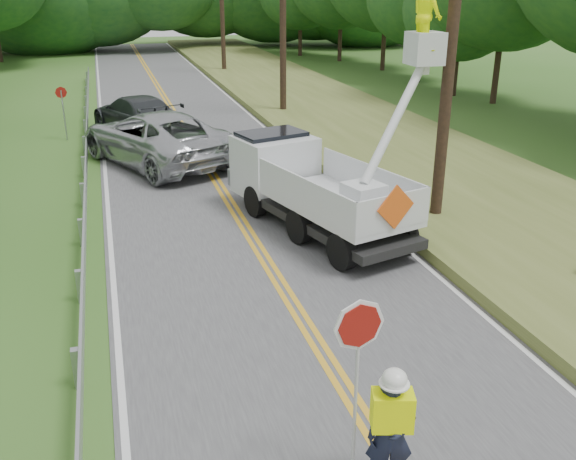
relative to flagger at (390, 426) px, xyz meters
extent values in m
cube|color=#47484A|center=(0.25, 13.39, -0.97)|extent=(7.20, 96.00, 0.02)
cube|color=gold|center=(0.15, 13.39, -0.96)|extent=(0.12, 96.00, 0.00)
cube|color=gold|center=(0.35, 13.39, -0.96)|extent=(0.12, 96.00, 0.00)
cube|color=silver|center=(-3.20, 13.39, -0.96)|extent=(0.12, 96.00, 0.00)
cube|color=silver|center=(3.70, 13.39, -0.96)|extent=(0.12, 96.00, 0.00)
cube|color=#A3A7AB|center=(-3.85, 3.39, -0.63)|extent=(0.12, 0.14, 0.70)
cube|color=#A3A7AB|center=(-3.85, 6.39, -0.63)|extent=(0.12, 0.14, 0.70)
cube|color=#A3A7AB|center=(-3.85, 9.39, -0.63)|extent=(0.12, 0.14, 0.70)
cube|color=#A3A7AB|center=(-3.85, 12.39, -0.63)|extent=(0.12, 0.14, 0.70)
cube|color=#A3A7AB|center=(-3.85, 15.39, -0.63)|extent=(0.12, 0.14, 0.70)
cube|color=#A3A7AB|center=(-3.85, 18.39, -0.63)|extent=(0.12, 0.14, 0.70)
cube|color=#A3A7AB|center=(-3.85, 21.39, -0.63)|extent=(0.12, 0.14, 0.70)
cube|color=#A3A7AB|center=(-3.85, 24.39, -0.63)|extent=(0.12, 0.14, 0.70)
cube|color=#A3A7AB|center=(-3.85, 27.39, -0.63)|extent=(0.12, 0.14, 0.70)
cube|color=#A3A7AB|center=(-3.85, 30.39, -0.63)|extent=(0.12, 0.14, 0.70)
cube|color=#A3A7AB|center=(-3.85, 33.39, -0.63)|extent=(0.12, 0.14, 0.70)
cube|color=#A3A7AB|center=(-3.85, 36.39, -0.63)|extent=(0.12, 0.14, 0.70)
cube|color=#A3A7AB|center=(-3.75, 14.39, -0.38)|extent=(0.05, 48.00, 0.34)
cylinder|color=black|center=(5.25, 8.39, 4.02)|extent=(0.30, 0.30, 10.00)
cylinder|color=black|center=(5.25, 23.39, 4.02)|extent=(0.30, 0.30, 10.00)
cube|color=#55602A|center=(7.35, 13.39, -0.83)|extent=(7.00, 96.00, 0.30)
cylinder|color=#332319|center=(16.71, 23.24, 0.91)|extent=(0.32, 0.32, 3.79)
cylinder|color=#332319|center=(15.90, 25.93, 0.36)|extent=(0.32, 0.32, 2.70)
ellipsoid|color=#1A4B1F|center=(15.90, 25.93, 3.66)|extent=(6.29, 6.29, 5.54)
cylinder|color=#332319|center=(16.32, 31.09, 0.51)|extent=(0.32, 0.32, 3.00)
cylinder|color=#332319|center=(16.44, 36.76, 0.85)|extent=(0.32, 0.32, 3.68)
cylinder|color=#332319|center=(15.38, 42.66, 0.74)|extent=(0.32, 0.32, 3.44)
cylinder|color=#332319|center=(13.47, 47.12, 0.50)|extent=(0.32, 0.32, 2.97)
imported|color=#191E33|center=(0.01, -0.01, -0.14)|extent=(0.69, 0.55, 1.65)
cube|color=#E8FF00|center=(0.01, -0.01, 0.24)|extent=(0.57, 0.44, 0.50)
ellipsoid|color=white|center=(0.01, -0.01, 0.70)|extent=(0.31, 0.31, 0.25)
cylinder|color=#B7B7B7|center=(-0.40, 0.17, 0.19)|extent=(0.04, 0.04, 2.31)
cylinder|color=maroon|center=(-0.40, 0.17, 1.41)|extent=(0.66, 0.10, 0.66)
cylinder|color=black|center=(1.79, 6.32, -0.53)|extent=(0.49, 0.90, 0.86)
cylinder|color=black|center=(3.52, 6.79, -0.53)|extent=(0.49, 0.90, 0.86)
cylinder|color=black|center=(1.31, 8.05, -0.53)|extent=(0.49, 0.90, 0.86)
cylinder|color=black|center=(3.04, 8.52, -0.53)|extent=(0.49, 0.90, 0.86)
cylinder|color=black|center=(0.72, 10.21, -0.53)|extent=(0.49, 0.90, 0.86)
cylinder|color=black|center=(2.45, 10.69, -0.53)|extent=(0.49, 0.90, 0.86)
cube|color=black|center=(2.11, 8.55, -0.47)|extent=(3.33, 6.03, 0.22)
cube|color=silver|center=(2.27, 7.94, -0.02)|extent=(3.08, 4.52, 0.20)
cube|color=silver|center=(1.30, 7.67, 0.42)|extent=(1.14, 3.99, 0.81)
cube|color=silver|center=(3.25, 8.21, 0.42)|extent=(1.14, 3.99, 0.81)
cube|color=silver|center=(2.81, 5.97, 0.42)|extent=(2.00, 0.60, 0.81)
cube|color=silver|center=(1.47, 10.88, 0.25)|extent=(2.39, 2.17, 1.61)
cube|color=black|center=(1.42, 11.05, 0.83)|extent=(2.04, 1.60, 0.67)
cube|color=silver|center=(2.53, 6.99, 0.42)|extent=(0.99, 0.99, 0.72)
cube|color=silver|center=(4.55, 8.39, 3.59)|extent=(0.76, 0.76, 0.76)
imported|color=#E8FF00|center=(4.55, 8.39, 4.34)|extent=(0.62, 0.80, 1.65)
cube|color=#E65817|center=(2.83, 5.91, 0.56)|extent=(0.99, 0.31, 1.01)
imported|color=#B4B6BB|center=(-1.36, 16.40, -0.04)|extent=(5.56, 7.36, 1.86)
imported|color=#313538|center=(-1.74, 21.57, -0.18)|extent=(3.91, 5.82, 1.57)
cylinder|color=#A3A7AB|center=(-4.59, 20.98, 0.02)|extent=(0.06, 0.06, 2.02)
cylinder|color=maroon|center=(-4.59, 20.98, 0.94)|extent=(0.46, 0.10, 0.46)
camera|label=1|loc=(-2.98, -5.73, 5.15)|focal=39.29mm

